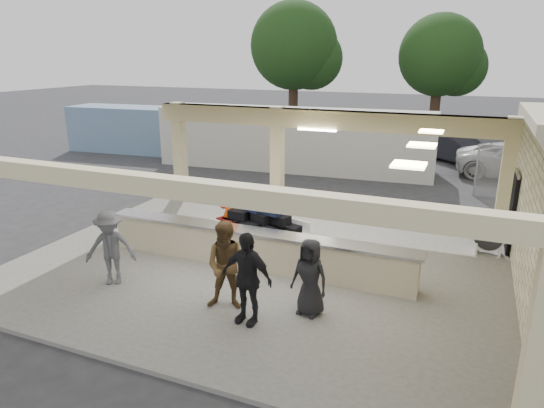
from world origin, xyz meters
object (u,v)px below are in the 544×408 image
at_px(passenger_c, 110,248).
at_px(luggage_cart, 259,225).
at_px(baggage_handler, 230,213).
at_px(container_blue, 152,130).
at_px(car_dark, 460,150).
at_px(car_white_a, 521,161).
at_px(baggage_counter, 254,249).
at_px(passenger_a, 228,266).
at_px(passenger_d, 310,277).
at_px(passenger_b, 247,278).
at_px(drum_fan, 490,236).
at_px(container_white, 294,139).

bearing_deg(passenger_c, luggage_cart, 26.00).
height_order(baggage_handler, passenger_c, baggage_handler).
bearing_deg(luggage_cart, container_blue, 152.94).
bearing_deg(car_dark, car_white_a, -88.52).
bearing_deg(baggage_counter, container_blue, 134.32).
bearing_deg(passenger_a, passenger_d, -1.11).
relative_size(passenger_c, passenger_d, 1.09).
height_order(baggage_handler, passenger_b, passenger_b).
height_order(drum_fan, container_blue, container_blue).
height_order(drum_fan, passenger_b, passenger_b).
relative_size(luggage_cart, passenger_b, 1.39).
bearing_deg(passenger_a, container_blue, 114.89).
distance_m(passenger_b, car_dark, 18.18).
relative_size(passenger_a, container_white, 0.15).
distance_m(passenger_a, passenger_b, 0.70).
height_order(luggage_cart, car_dark, luggage_cart).
bearing_deg(container_blue, car_white_a, -0.96).
xyz_separation_m(passenger_a, car_dark, (3.88, 17.53, -0.39)).
height_order(luggage_cart, container_white, container_white).
distance_m(drum_fan, container_blue, 19.28).
bearing_deg(luggage_cart, passenger_a, -60.95).
height_order(luggage_cart, passenger_c, passenger_c).
distance_m(car_dark, container_white, 8.46).
xyz_separation_m(luggage_cart, passenger_b, (1.27, -3.45, 0.21)).
bearing_deg(baggage_handler, passenger_a, 69.13).
distance_m(passenger_a, passenger_c, 3.02).
height_order(drum_fan, container_white, container_white).
bearing_deg(passenger_c, container_white, 64.83).
xyz_separation_m(car_dark, container_blue, (-15.94, -3.47, 0.57)).
relative_size(baggage_handler, car_dark, 0.46).
distance_m(luggage_cart, container_white, 10.64).
relative_size(passenger_b, passenger_c, 1.07).
xyz_separation_m(baggage_counter, baggage_handler, (-1.23, 1.11, 0.44)).
height_order(baggage_counter, drum_fan, baggage_counter).
bearing_deg(container_white, baggage_handler, -83.47).
bearing_deg(car_dark, baggage_handler, -158.93).
xyz_separation_m(drum_fan, passenger_b, (-4.49, -5.64, 0.44)).
relative_size(passenger_c, car_dark, 0.44).
xyz_separation_m(passenger_d, car_dark, (2.23, 17.09, -0.24)).
bearing_deg(car_white_a, passenger_a, 156.29).
relative_size(baggage_handler, container_white, 0.14).
height_order(passenger_a, passenger_c, passenger_a).
bearing_deg(container_white, baggage_counter, -78.52).
bearing_deg(container_blue, passenger_d, -49.69).
relative_size(baggage_handler, container_blue, 0.20).
relative_size(passenger_d, car_white_a, 0.31).
distance_m(drum_fan, car_dark, 12.30).
relative_size(passenger_b, container_blue, 0.20).
bearing_deg(drum_fan, car_white_a, 96.99).
relative_size(baggage_counter, passenger_d, 5.03).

